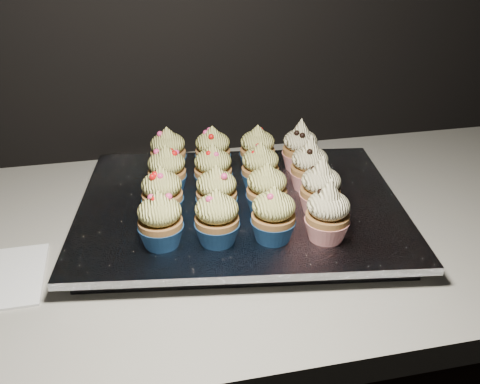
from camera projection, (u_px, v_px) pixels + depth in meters
The scene contains 19 objects.
worktop at pixel (325, 223), 0.90m from camera, with size 2.44×0.64×0.04m, color beige.
baking_tray at pixel (240, 213), 0.87m from camera, with size 0.47×0.36×0.02m, color black.
foil_lining at pixel (240, 204), 0.86m from camera, with size 0.51×0.40×0.01m, color silver.
cupcake_0 at pixel (160, 221), 0.73m from camera, with size 0.06×0.06×0.08m.
cupcake_1 at pixel (217, 218), 0.74m from camera, with size 0.06×0.06×0.08m.
cupcake_2 at pixel (273, 216), 0.74m from camera, with size 0.06×0.06×0.08m.
cupcake_3 at pixel (328, 214), 0.74m from camera, with size 0.06×0.06×0.10m.
cupcake_4 at pixel (162, 194), 0.80m from camera, with size 0.06×0.06×0.08m.
cupcake_5 at pixel (217, 193), 0.80m from camera, with size 0.06×0.06×0.08m.
cupcake_6 at pixel (267, 190), 0.81m from camera, with size 0.06×0.06×0.08m.
cupcake_7 at pixel (321, 188), 0.81m from camera, with size 0.06×0.06×0.10m.
cupcake_8 at pixel (167, 171), 0.87m from camera, with size 0.06×0.06×0.08m.
cupcake_9 at pixel (213, 170), 0.87m from camera, with size 0.06×0.06×0.08m.
cupcake_10 at pixel (260, 168), 0.88m from camera, with size 0.06×0.06×0.08m.
cupcake_11 at pixel (309, 166), 0.88m from camera, with size 0.06×0.06×0.10m.
cupcake_12 at pixel (168, 152), 0.94m from camera, with size 0.06×0.06×0.08m.
cupcake_13 at pixel (213, 151), 0.94m from camera, with size 0.06×0.06×0.08m.
cupcake_14 at pixel (257, 150), 0.94m from camera, with size 0.06×0.06×0.08m.
cupcake_15 at pixel (300, 148), 0.95m from camera, with size 0.06×0.06×0.10m.
Camera 1 is at (-0.31, 0.98, 1.35)m, focal length 40.00 mm.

